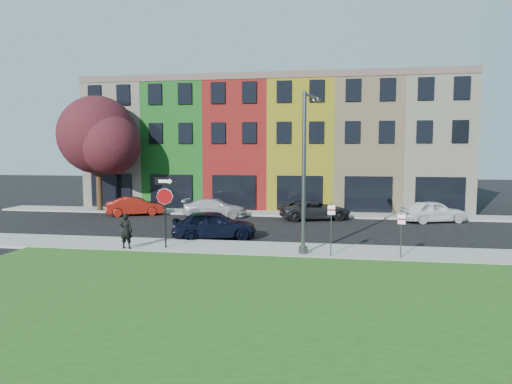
% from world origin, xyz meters
% --- Properties ---
extents(ground, '(120.00, 120.00, 0.00)m').
position_xyz_m(ground, '(0.00, 0.00, 0.00)').
color(ground, black).
rests_on(ground, ground).
extents(sidewalk_near, '(40.00, 3.00, 0.12)m').
position_xyz_m(sidewalk_near, '(2.00, 3.00, 0.06)').
color(sidewalk_near, gray).
rests_on(sidewalk_near, ground).
extents(sidewalk_far, '(40.00, 2.40, 0.12)m').
position_xyz_m(sidewalk_far, '(-3.00, 15.00, 0.06)').
color(sidewalk_far, gray).
rests_on(sidewalk_far, ground).
extents(rowhouse_block, '(30.00, 10.12, 10.00)m').
position_xyz_m(rowhouse_block, '(-2.50, 21.18, 4.99)').
color(rowhouse_block, '#BAB29A').
rests_on(rowhouse_block, ground).
extents(stop_sign, '(1.04, 0.26, 3.31)m').
position_xyz_m(stop_sign, '(-5.40, 2.35, 2.47)').
color(stop_sign, black).
rests_on(stop_sign, sidewalk_near).
extents(man, '(0.63, 0.43, 1.66)m').
position_xyz_m(man, '(-7.14, 1.90, 0.95)').
color(man, black).
rests_on(man, sidewalk_near).
extents(sedan_near, '(4.13, 5.38, 1.51)m').
position_xyz_m(sedan_near, '(-3.84, 5.43, 0.76)').
color(sedan_near, black).
rests_on(sedan_near, ground).
extents(parked_car_red, '(4.53, 5.15, 1.34)m').
position_xyz_m(parked_car_red, '(-11.62, 13.00, 0.67)').
color(parked_car_red, maroon).
rests_on(parked_car_red, ground).
extents(parked_car_silver, '(2.47, 4.72, 1.29)m').
position_xyz_m(parked_car_silver, '(-5.75, 13.12, 0.65)').
color(parked_car_silver, '#AFAEB3').
rests_on(parked_car_silver, ground).
extents(parked_car_dark, '(5.05, 6.10, 1.33)m').
position_xyz_m(parked_car_dark, '(1.25, 13.08, 0.67)').
color(parked_car_dark, black).
rests_on(parked_car_dark, ground).
extents(parked_car_white, '(4.25, 5.24, 1.43)m').
position_xyz_m(parked_car_white, '(8.93, 13.12, 0.72)').
color(parked_car_white, white).
rests_on(parked_car_white, ground).
extents(street_lamp, '(0.84, 2.54, 7.11)m').
position_xyz_m(street_lamp, '(1.12, 2.41, 3.71)').
color(street_lamp, '#434648').
rests_on(street_lamp, sidewalk_near).
extents(parking_sign_a, '(0.32, 0.10, 2.34)m').
position_xyz_m(parking_sign_a, '(2.29, 1.89, 1.57)').
color(parking_sign_a, '#434648').
rests_on(parking_sign_a, sidewalk_near).
extents(parking_sign_b, '(0.30, 0.16, 1.94)m').
position_xyz_m(parking_sign_b, '(5.23, 1.94, 1.35)').
color(parking_sign_b, '#434648').
rests_on(parking_sign_b, sidewalk_near).
extents(tree_purple, '(7.02, 6.15, 8.64)m').
position_xyz_m(tree_purple, '(-15.00, 14.45, 5.68)').
color(tree_purple, black).
rests_on(tree_purple, sidewalk_far).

